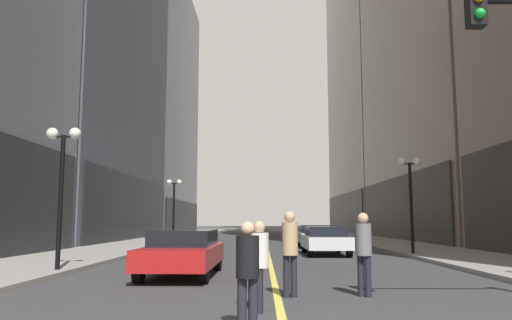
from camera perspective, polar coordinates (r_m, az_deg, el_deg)
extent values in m
plane|color=#38383A|center=(39.78, 1.09, -9.31)|extent=(200.00, 200.00, 0.00)
cube|color=gray|center=(40.55, -10.80, -9.04)|extent=(4.50, 78.00, 0.15)
cube|color=gray|center=(40.69, 12.94, -8.98)|extent=(4.50, 78.00, 0.15)
cube|color=#E5D64C|center=(39.78, 1.09, -9.30)|extent=(0.16, 70.00, 0.01)
cube|color=black|center=(40.57, -14.13, -5.52)|extent=(0.50, 22.80, 5.00)
cube|color=#4C515B|center=(68.59, -13.53, 6.16)|extent=(12.91, 26.00, 33.99)
cube|color=black|center=(65.55, -8.47, -6.54)|extent=(0.50, 24.70, 4.08)
cube|color=#332A23|center=(40.75, 16.24, -5.46)|extent=(0.50, 22.80, 5.00)
cube|color=#403C35|center=(65.67, 10.24, -6.11)|extent=(0.50, 24.70, 5.00)
cube|color=#B21919|center=(14.61, -8.46, -10.88)|extent=(1.99, 4.77, 0.55)
cube|color=black|center=(14.82, -8.27, -8.99)|extent=(1.73, 2.68, 0.50)
cylinder|color=black|center=(12.88, -6.02, -12.68)|extent=(0.23, 0.64, 0.64)
cylinder|color=black|center=(13.20, -13.43, -12.39)|extent=(0.23, 0.64, 0.64)
cylinder|color=black|center=(16.16, -4.45, -11.54)|extent=(0.23, 0.64, 0.64)
cylinder|color=black|center=(16.42, -10.40, -11.37)|extent=(0.23, 0.64, 0.64)
cube|color=silver|center=(23.59, 8.00, -9.38)|extent=(1.97, 4.55, 0.55)
cube|color=black|center=(23.35, 8.05, -8.24)|extent=(1.72, 2.55, 0.50)
cylinder|color=black|center=(25.10, 5.60, -9.90)|extent=(0.22, 0.64, 0.64)
cylinder|color=black|center=(25.29, 9.51, -9.81)|extent=(0.22, 0.64, 0.64)
cylinder|color=black|center=(21.94, 6.29, -10.31)|extent=(0.22, 0.64, 0.64)
cylinder|color=black|center=(22.16, 10.75, -10.20)|extent=(0.22, 0.64, 0.64)
cube|color=#B7B7BC|center=(30.12, 6.74, -8.87)|extent=(1.95, 4.43, 0.55)
cube|color=black|center=(29.88, 6.78, -7.97)|extent=(1.71, 2.48, 0.50)
cylinder|color=black|center=(31.58, 4.90, -9.30)|extent=(0.22, 0.64, 0.64)
cylinder|color=black|center=(31.76, 7.97, -9.25)|extent=(0.22, 0.64, 0.64)
cylinder|color=black|center=(28.51, 5.40, -9.55)|extent=(0.22, 0.64, 0.64)
cylinder|color=black|center=(28.70, 8.80, -9.48)|extent=(0.22, 0.64, 0.64)
cylinder|color=black|center=(7.39, -1.64, -16.49)|extent=(0.14, 0.14, 0.77)
cylinder|color=black|center=(7.40, -0.35, -16.47)|extent=(0.14, 0.14, 0.77)
cylinder|color=black|center=(7.31, -0.98, -11.14)|extent=(0.39, 0.39, 0.61)
sphere|color=tan|center=(7.29, -0.98, -7.93)|extent=(0.21, 0.21, 0.21)
cylinder|color=black|center=(10.67, 4.41, -13.27)|extent=(0.14, 0.14, 0.87)
cylinder|color=black|center=(10.63, 3.54, -13.30)|extent=(0.14, 0.14, 0.87)
cylinder|color=tan|center=(10.59, 3.94, -9.09)|extent=(0.39, 0.39, 0.69)
sphere|color=tan|center=(10.59, 3.92, -6.59)|extent=(0.24, 0.24, 0.24)
cylinder|color=black|center=(10.93, 12.85, -13.01)|extent=(0.14, 0.14, 0.86)
cylinder|color=black|center=(10.99, 12.05, -12.99)|extent=(0.14, 0.14, 0.86)
cylinder|color=slate|center=(10.90, 12.34, -8.99)|extent=(0.47, 0.47, 0.68)
sphere|color=tan|center=(10.89, 12.28, -6.60)|extent=(0.23, 0.23, 0.23)
cylinder|color=black|center=(8.85, 0.34, -14.91)|extent=(0.14, 0.14, 0.77)
cylinder|color=black|center=(9.01, 0.39, -14.77)|extent=(0.14, 0.14, 0.77)
cylinder|color=silver|center=(8.86, 0.36, -10.41)|extent=(0.36, 0.36, 0.61)
sphere|color=tan|center=(8.85, 0.36, -7.76)|extent=(0.21, 0.21, 0.21)
cube|color=black|center=(9.26, 24.07, 16.49)|extent=(0.28, 0.24, 0.90)
sphere|color=green|center=(9.03, 24.52, 15.19)|extent=(0.17, 0.17, 0.17)
cylinder|color=black|center=(16.01, -21.73, -4.73)|extent=(0.14, 0.14, 4.20)
cylinder|color=black|center=(16.21, -21.40, 2.53)|extent=(0.80, 0.06, 0.06)
sphere|color=white|center=(16.36, -22.52, 2.85)|extent=(0.36, 0.36, 0.36)
sphere|color=white|center=(16.10, -20.23, 2.90)|extent=(0.36, 0.36, 0.36)
cylinder|color=black|center=(34.68, -9.53, -6.08)|extent=(0.14, 0.14, 4.20)
cylinder|color=black|center=(34.77, -9.46, -2.70)|extent=(0.80, 0.06, 0.06)
sphere|color=white|center=(34.84, -10.03, -2.54)|extent=(0.36, 0.36, 0.36)
sphere|color=white|center=(34.72, -8.89, -2.54)|extent=(0.36, 0.36, 0.36)
cylinder|color=black|center=(23.21, 17.55, -5.45)|extent=(0.14, 0.14, 4.20)
cylinder|color=black|center=(23.35, 17.36, -0.42)|extent=(0.80, 0.06, 0.06)
sphere|color=white|center=(23.26, 16.53, -0.18)|extent=(0.36, 0.36, 0.36)
sphere|color=white|center=(23.46, 18.17, -0.17)|extent=(0.36, 0.36, 0.36)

